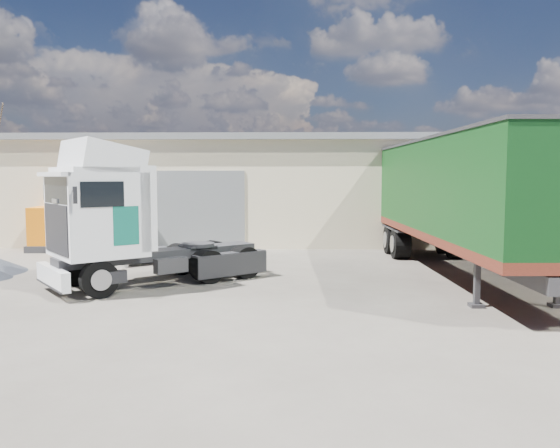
{
  "coord_description": "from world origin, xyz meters",
  "views": [
    {
      "loc": [
        2.2,
        -14.83,
        3.34
      ],
      "look_at": [
        1.78,
        3.0,
        1.78
      ],
      "focal_mm": 35.0,
      "sensor_mm": 36.0,
      "label": 1
    }
  ],
  "objects_px": {
    "orange_skip": "(68,231)",
    "box_trailer": "(461,193)",
    "tractor_unit": "(125,226)",
    "panel_van": "(115,226)"
  },
  "relations": [
    {
      "from": "box_trailer",
      "to": "panel_van",
      "type": "bearing_deg",
      "value": 154.58
    },
    {
      "from": "box_trailer",
      "to": "orange_skip",
      "type": "height_order",
      "value": "box_trailer"
    },
    {
      "from": "box_trailer",
      "to": "orange_skip",
      "type": "relative_size",
      "value": 4.19
    },
    {
      "from": "orange_skip",
      "to": "box_trailer",
      "type": "bearing_deg",
      "value": -25.63
    },
    {
      "from": "tractor_unit",
      "to": "orange_skip",
      "type": "height_order",
      "value": "tractor_unit"
    },
    {
      "from": "tractor_unit",
      "to": "panel_van",
      "type": "xyz_separation_m",
      "value": [
        -3.01,
        8.19,
        -0.75
      ]
    },
    {
      "from": "panel_van",
      "to": "tractor_unit",
      "type": "bearing_deg",
      "value": -64.51
    },
    {
      "from": "box_trailer",
      "to": "orange_skip",
      "type": "distance_m",
      "value": 17.02
    },
    {
      "from": "tractor_unit",
      "to": "box_trailer",
      "type": "xyz_separation_m",
      "value": [
        10.67,
        2.11,
        0.95
      ]
    },
    {
      "from": "panel_van",
      "to": "box_trailer",
      "type": "bearing_deg",
      "value": -18.66
    }
  ]
}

